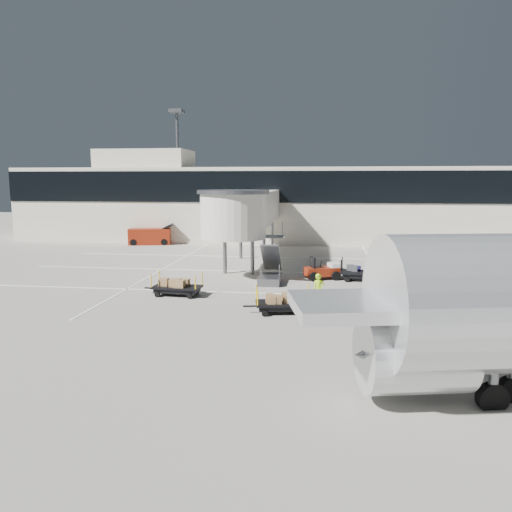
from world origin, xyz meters
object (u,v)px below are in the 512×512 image
at_px(suitcase_cart, 363,273).
at_px(minivan, 451,251).
at_px(ground_worker, 319,290).
at_px(baggage_tug, 323,271).
at_px(belt_loader, 150,236).
at_px(box_cart_far, 178,287).
at_px(box_cart_near, 284,303).

xyz_separation_m(suitcase_cart, minivan, (7.53, 8.05, 0.50)).
xyz_separation_m(suitcase_cart, ground_worker, (-2.91, -7.22, 0.37)).
height_order(baggage_tug, belt_loader, belt_loader).
xyz_separation_m(suitcase_cart, box_cart_far, (-11.08, -5.87, -0.01)).
bearing_deg(suitcase_cart, ground_worker, -107.09).
relative_size(baggage_tug, suitcase_cart, 0.68).
distance_m(box_cart_near, box_cart_far, 7.11).
relative_size(box_cart_near, belt_loader, 0.73).
distance_m(ground_worker, minivan, 18.50).
height_order(box_cart_near, box_cart_far, box_cart_near).
xyz_separation_m(box_cart_far, belt_loader, (-9.58, 22.30, 0.34)).
height_order(suitcase_cart, belt_loader, belt_loader).
bearing_deg(belt_loader, ground_worker, -65.17).
relative_size(ground_worker, belt_loader, 0.36).
xyz_separation_m(baggage_tug, box_cart_near, (-1.96, -9.08, -0.03)).
relative_size(suitcase_cart, belt_loader, 0.79).
xyz_separation_m(box_cart_near, belt_loader, (-16.01, 25.34, 0.31)).
height_order(box_cart_far, ground_worker, ground_worker).
xyz_separation_m(box_cart_far, ground_worker, (8.17, -1.35, 0.38)).
bearing_deg(baggage_tug, belt_loader, 118.82).
bearing_deg(box_cart_far, suitcase_cart, 32.09).
height_order(suitcase_cart, box_cart_near, suitcase_cart).
xyz_separation_m(suitcase_cart, box_cart_near, (-4.65, -8.91, 0.03)).
xyz_separation_m(box_cart_far, minivan, (18.62, 13.92, 0.51)).
xyz_separation_m(baggage_tug, box_cart_far, (-8.39, -6.04, -0.06)).
xyz_separation_m(suitcase_cart, belt_loader, (-20.66, 16.43, 0.33)).
bearing_deg(ground_worker, baggage_tug, 69.94).
distance_m(minivan, belt_loader, 29.41).
distance_m(baggage_tug, suitcase_cart, 2.70).
bearing_deg(box_cart_near, suitcase_cart, 52.64).
xyz_separation_m(baggage_tug, minivan, (10.22, 7.88, 0.44)).
bearing_deg(belt_loader, baggage_tug, -54.20).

